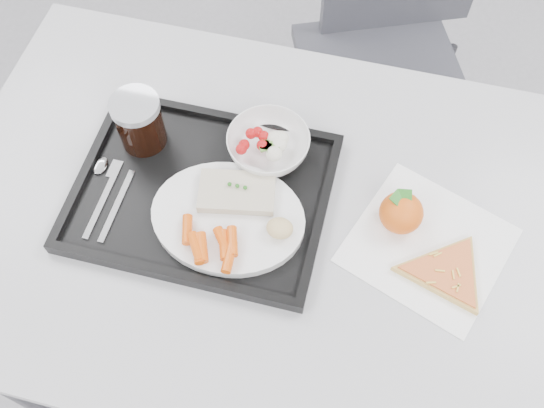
% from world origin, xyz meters
% --- Properties ---
extents(room, '(6.04, 7.04, 2.84)m').
position_xyz_m(room, '(0.00, 0.00, 1.40)').
color(room, gray).
rests_on(room, ground).
extents(table, '(1.20, 0.80, 0.75)m').
position_xyz_m(table, '(0.00, 0.30, 0.68)').
color(table, '#A5A5A7').
rests_on(table, ground).
extents(chair, '(0.55, 0.56, 0.93)m').
position_xyz_m(chair, '(0.14, 1.02, 0.54)').
color(chair, '#38383F').
rests_on(chair, ground).
extents(tray, '(0.45, 0.35, 0.03)m').
position_xyz_m(tray, '(-0.13, 0.31, 0.76)').
color(tray, black).
rests_on(tray, table).
extents(dinner_plate, '(0.27, 0.27, 0.02)m').
position_xyz_m(dinner_plate, '(-0.07, 0.26, 0.77)').
color(dinner_plate, white).
rests_on(dinner_plate, tray).
extents(fish_fillet, '(0.14, 0.10, 0.03)m').
position_xyz_m(fish_fillet, '(-0.06, 0.31, 0.79)').
color(fish_fillet, beige).
rests_on(fish_fillet, dinner_plate).
extents(bread_roll, '(0.05, 0.05, 0.03)m').
position_xyz_m(bread_roll, '(0.03, 0.25, 0.80)').
color(bread_roll, beige).
rests_on(bread_roll, dinner_plate).
extents(salad_bowl, '(0.15, 0.15, 0.05)m').
position_xyz_m(salad_bowl, '(-0.04, 0.42, 0.79)').
color(salad_bowl, white).
rests_on(salad_bowl, tray).
extents(cola_glass, '(0.09, 0.09, 0.11)m').
position_xyz_m(cola_glass, '(-0.27, 0.39, 0.82)').
color(cola_glass, black).
rests_on(cola_glass, tray).
extents(cutlery, '(0.08, 0.17, 0.01)m').
position_xyz_m(cutlery, '(-0.30, 0.27, 0.77)').
color(cutlery, silver).
rests_on(cutlery, tray).
extents(napkin, '(0.32, 0.31, 0.00)m').
position_xyz_m(napkin, '(0.28, 0.31, 0.75)').
color(napkin, white).
rests_on(napkin, table).
extents(tangerine, '(0.09, 0.09, 0.07)m').
position_xyz_m(tangerine, '(0.22, 0.34, 0.79)').
color(tangerine, '#DB5C0E').
rests_on(tangerine, napkin).
extents(pizza_slice, '(0.21, 0.21, 0.02)m').
position_xyz_m(pizza_slice, '(0.31, 0.26, 0.76)').
color(pizza_slice, tan).
rests_on(pizza_slice, napkin).
extents(carrot_pile, '(0.11, 0.09, 0.02)m').
position_xyz_m(carrot_pile, '(-0.08, 0.20, 0.80)').
color(carrot_pile, '#E6540D').
rests_on(carrot_pile, dinner_plate).
extents(salad_contents, '(0.09, 0.07, 0.02)m').
position_xyz_m(salad_contents, '(-0.04, 0.42, 0.80)').
color(salad_contents, '#B00F10').
rests_on(salad_contents, salad_bowl).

